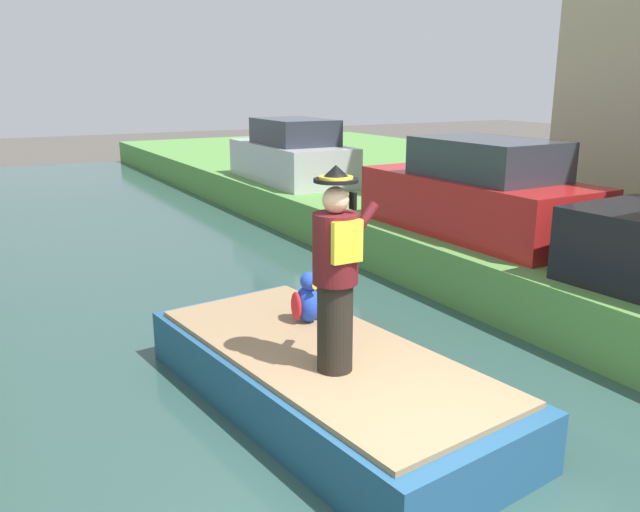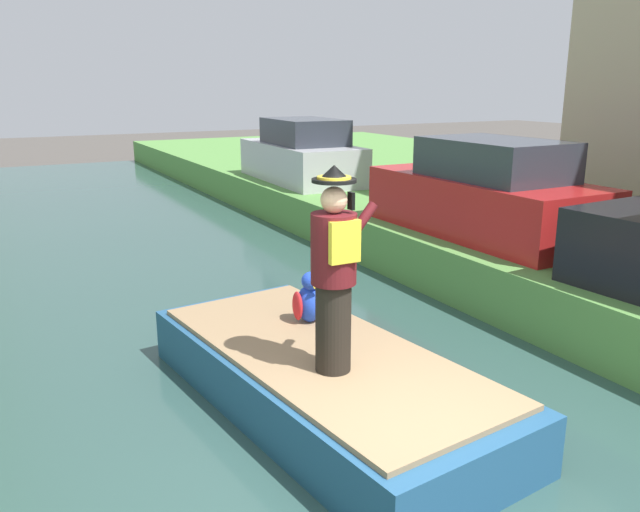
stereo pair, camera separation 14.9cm
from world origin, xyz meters
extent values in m
cube|color=#2D4C47|center=(0.00, 0.00, 0.05)|extent=(6.05, 48.00, 0.10)
cube|color=#23517A|center=(0.00, 1.78, 0.38)|extent=(2.28, 4.38, 0.56)
cube|color=#997A56|center=(0.00, 1.78, 0.69)|extent=(2.10, 4.03, 0.05)
cylinder|color=black|center=(-0.13, 1.35, 1.12)|extent=(0.32, 0.32, 0.82)
cylinder|color=#561419|center=(-0.13, 1.35, 1.84)|extent=(0.40, 0.40, 0.62)
cube|color=gold|center=(-0.13, 1.16, 1.94)|extent=(0.28, 0.06, 0.36)
sphere|color=#DBA884|center=(-0.13, 1.35, 2.27)|extent=(0.23, 0.23, 0.23)
cylinder|color=black|center=(-0.13, 1.35, 2.43)|extent=(0.38, 0.38, 0.03)
cone|color=black|center=(-0.13, 1.35, 2.50)|extent=(0.26, 0.26, 0.12)
cylinder|color=gold|center=(-0.13, 1.35, 2.46)|extent=(0.29, 0.29, 0.02)
cylinder|color=#561419|center=(0.09, 1.31, 2.02)|extent=(0.38, 0.09, 0.43)
cube|color=black|center=(0.00, 1.29, 2.26)|extent=(0.03, 0.08, 0.15)
ellipsoid|color=blue|center=(0.23, 2.54, 0.91)|extent=(0.26, 0.32, 0.40)
sphere|color=blue|center=(0.23, 2.50, 1.18)|extent=(0.20, 0.20, 0.20)
cone|color=yellow|center=(0.23, 2.40, 1.17)|extent=(0.09, 0.09, 0.09)
ellipsoid|color=red|center=(0.09, 2.54, 0.91)|extent=(0.08, 0.20, 0.32)
ellipsoid|color=red|center=(0.37, 2.54, 0.91)|extent=(0.08, 0.20, 0.32)
cube|color=red|center=(4.27, 4.38, 1.34)|extent=(1.75, 4.02, 0.90)
cube|color=#2D333D|center=(4.27, 4.18, 2.09)|extent=(1.47, 2.22, 0.60)
cube|color=#B7B7BC|center=(4.27, 10.90, 1.34)|extent=(1.83, 4.05, 0.90)
cube|color=#2D333D|center=(4.27, 10.70, 2.09)|extent=(1.52, 2.25, 0.60)
camera|label=1|loc=(-2.89, -3.27, 3.22)|focal=36.22mm
camera|label=2|loc=(-2.75, -3.35, 3.22)|focal=36.22mm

